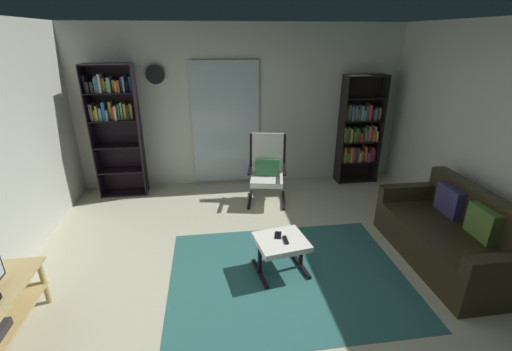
{
  "coord_description": "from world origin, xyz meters",
  "views": [
    {
      "loc": [
        -0.55,
        -2.76,
        2.41
      ],
      "look_at": [
        -0.01,
        1.2,
        0.77
      ],
      "focal_mm": 24.16,
      "sensor_mm": 36.0,
      "label": 1
    }
  ],
  "objects_px": {
    "lounge_armchair": "(267,167)",
    "wall_clock": "(155,74)",
    "bookshelf_near_sofa": "(359,132)",
    "tv_remote": "(286,240)",
    "cell_phone": "(278,235)",
    "ottoman": "(281,245)",
    "bookshelf_near_tv": "(114,121)",
    "leather_sofa": "(453,237)"
  },
  "relations": [
    {
      "from": "leather_sofa",
      "to": "wall_clock",
      "type": "distance_m",
      "value": 4.58
    },
    {
      "from": "lounge_armchair",
      "to": "wall_clock",
      "type": "height_order",
      "value": "wall_clock"
    },
    {
      "from": "bookshelf_near_sofa",
      "to": "tv_remote",
      "type": "xyz_separation_m",
      "value": [
        -1.78,
        -2.39,
        -0.47
      ]
    },
    {
      "from": "bookshelf_near_sofa",
      "to": "cell_phone",
      "type": "distance_m",
      "value": 2.97
    },
    {
      "from": "bookshelf_near_sofa",
      "to": "cell_phone",
      "type": "xyz_separation_m",
      "value": [
        -1.84,
        -2.28,
        -0.47
      ]
    },
    {
      "from": "cell_phone",
      "to": "wall_clock",
      "type": "xyz_separation_m",
      "value": [
        -1.45,
        2.46,
        1.44
      ]
    },
    {
      "from": "lounge_armchair",
      "to": "ottoman",
      "type": "xyz_separation_m",
      "value": [
        -0.15,
        -1.82,
        -0.2
      ]
    },
    {
      "from": "bookshelf_near_sofa",
      "to": "tv_remote",
      "type": "distance_m",
      "value": 3.02
    },
    {
      "from": "bookshelf_near_sofa",
      "to": "lounge_armchair",
      "type": "height_order",
      "value": "bookshelf_near_sofa"
    },
    {
      "from": "bookshelf_near_sofa",
      "to": "leather_sofa",
      "type": "height_order",
      "value": "bookshelf_near_sofa"
    },
    {
      "from": "ottoman",
      "to": "tv_remote",
      "type": "relative_size",
      "value": 4.13
    },
    {
      "from": "leather_sofa",
      "to": "tv_remote",
      "type": "height_order",
      "value": "leather_sofa"
    },
    {
      "from": "tv_remote",
      "to": "wall_clock",
      "type": "distance_m",
      "value": 3.31
    },
    {
      "from": "ottoman",
      "to": "leather_sofa",
      "type": "bearing_deg",
      "value": -1.45
    },
    {
      "from": "bookshelf_near_tv",
      "to": "bookshelf_near_sofa",
      "type": "height_order",
      "value": "bookshelf_near_tv"
    },
    {
      "from": "lounge_armchair",
      "to": "ottoman",
      "type": "distance_m",
      "value": 1.83
    },
    {
      "from": "tv_remote",
      "to": "cell_phone",
      "type": "xyz_separation_m",
      "value": [
        -0.06,
        0.11,
        -0.0
      ]
    },
    {
      "from": "lounge_armchair",
      "to": "ottoman",
      "type": "bearing_deg",
      "value": -94.76
    },
    {
      "from": "bookshelf_near_sofa",
      "to": "tv_remote",
      "type": "height_order",
      "value": "bookshelf_near_sofa"
    },
    {
      "from": "leather_sofa",
      "to": "cell_phone",
      "type": "xyz_separation_m",
      "value": [
        -1.99,
        0.13,
        0.11
      ]
    },
    {
      "from": "bookshelf_near_tv",
      "to": "lounge_armchair",
      "type": "bearing_deg",
      "value": -12.98
    },
    {
      "from": "bookshelf_near_tv",
      "to": "wall_clock",
      "type": "distance_m",
      "value": 0.94
    },
    {
      "from": "bookshelf_near_tv",
      "to": "lounge_armchair",
      "type": "relative_size",
      "value": 1.99
    },
    {
      "from": "cell_phone",
      "to": "lounge_armchair",
      "type": "bearing_deg",
      "value": 97.56
    },
    {
      "from": "bookshelf_near_sofa",
      "to": "lounge_armchair",
      "type": "xyz_separation_m",
      "value": [
        -1.67,
        -0.54,
        -0.34
      ]
    },
    {
      "from": "leather_sofa",
      "to": "lounge_armchair",
      "type": "height_order",
      "value": "lounge_armchair"
    },
    {
      "from": "leather_sofa",
      "to": "tv_remote",
      "type": "distance_m",
      "value": 1.93
    },
    {
      "from": "bookshelf_near_tv",
      "to": "lounge_armchair",
      "type": "height_order",
      "value": "bookshelf_near_tv"
    },
    {
      "from": "ottoman",
      "to": "tv_remote",
      "type": "distance_m",
      "value": 0.09
    },
    {
      "from": "lounge_armchair",
      "to": "tv_remote",
      "type": "xyz_separation_m",
      "value": [
        -0.11,
        -1.85,
        -0.12
      ]
    },
    {
      "from": "bookshelf_near_tv",
      "to": "wall_clock",
      "type": "height_order",
      "value": "bookshelf_near_tv"
    },
    {
      "from": "tv_remote",
      "to": "bookshelf_near_sofa",
      "type": "bearing_deg",
      "value": 53.37
    },
    {
      "from": "ottoman",
      "to": "cell_phone",
      "type": "xyz_separation_m",
      "value": [
        -0.02,
        0.08,
        0.08
      ]
    },
    {
      "from": "lounge_armchair",
      "to": "wall_clock",
      "type": "xyz_separation_m",
      "value": [
        -1.63,
        0.72,
        1.32
      ]
    },
    {
      "from": "bookshelf_near_tv",
      "to": "ottoman",
      "type": "relative_size",
      "value": 3.42
    },
    {
      "from": "bookshelf_near_tv",
      "to": "tv_remote",
      "type": "height_order",
      "value": "bookshelf_near_tv"
    },
    {
      "from": "leather_sofa",
      "to": "bookshelf_near_sofa",
      "type": "bearing_deg",
      "value": 93.52
    },
    {
      "from": "cell_phone",
      "to": "wall_clock",
      "type": "distance_m",
      "value": 3.2
    },
    {
      "from": "leather_sofa",
      "to": "lounge_armchair",
      "type": "relative_size",
      "value": 1.68
    },
    {
      "from": "bookshelf_near_tv",
      "to": "cell_phone",
      "type": "relative_size",
      "value": 14.54
    },
    {
      "from": "tv_remote",
      "to": "lounge_armchair",
      "type": "bearing_deg",
      "value": 86.67
    },
    {
      "from": "bookshelf_near_tv",
      "to": "cell_phone",
      "type": "height_order",
      "value": "bookshelf_near_tv"
    }
  ]
}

